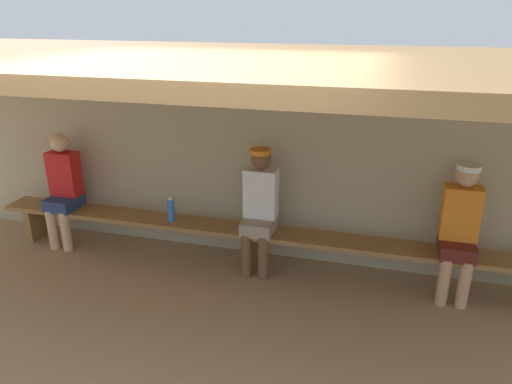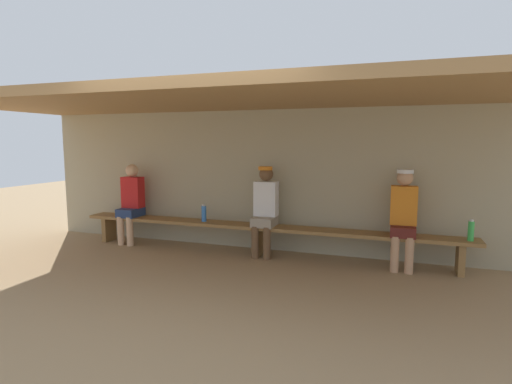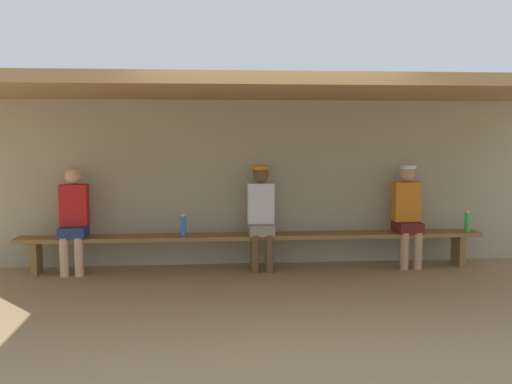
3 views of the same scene
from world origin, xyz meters
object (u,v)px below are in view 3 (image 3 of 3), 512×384
object	(u,v)px
player_with_sunglasses	(74,216)
player_in_white	(261,212)
bench	(254,240)
player_near_post	(407,210)
water_bottle_green	(467,222)
water_bottle_orange	(183,225)

from	to	relation	value
player_with_sunglasses	player_in_white	world-z (taller)	player_in_white
bench	player_in_white	world-z (taller)	player_in_white
bench	player_with_sunglasses	bearing A→B (deg)	179.92
player_near_post	water_bottle_green	size ratio (longest dim) A/B	4.89
bench	player_with_sunglasses	xyz separation A→B (m)	(-2.28, 0.00, 0.34)
player_near_post	player_with_sunglasses	xyz separation A→B (m)	(-4.31, -0.00, -0.02)
bench	water_bottle_orange	world-z (taller)	water_bottle_orange
bench	water_bottle_orange	xyz separation A→B (m)	(-0.91, -0.02, 0.20)
player_near_post	player_with_sunglasses	size ratio (longest dim) A/B	1.01
player_near_post	water_bottle_orange	size ratio (longest dim) A/B	4.91
water_bottle_orange	player_near_post	bearing A→B (deg)	0.47
player_near_post	player_in_white	distance (m)	1.94
player_with_sunglasses	water_bottle_green	world-z (taller)	player_with_sunglasses
player_with_sunglasses	player_in_white	size ratio (longest dim) A/B	0.99
player_with_sunglasses	water_bottle_orange	world-z (taller)	player_with_sunglasses
player_near_post	player_with_sunglasses	distance (m)	4.31
player_in_white	bench	bearing A→B (deg)	-177.81
water_bottle_orange	player_in_white	bearing A→B (deg)	1.37
player_in_white	water_bottle_orange	world-z (taller)	player_in_white
bench	player_near_post	size ratio (longest dim) A/B	4.46
bench	player_with_sunglasses	world-z (taller)	player_with_sunglasses
player_in_white	player_near_post	bearing A→B (deg)	0.00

